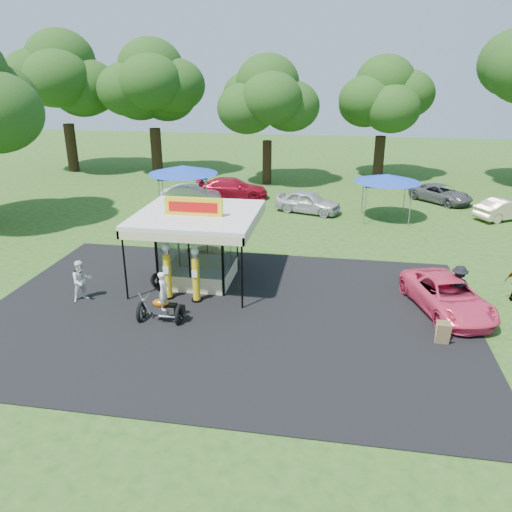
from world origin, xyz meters
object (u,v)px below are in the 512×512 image
object	(u,v)px
spectator_east_a	(458,286)
bg_car_c	(308,202)
motorcycle	(163,302)
spectator_west	(82,281)
a_frame_sign	(443,334)
gas_pump_left	(167,273)
gas_pump_right	(196,276)
bg_car_d	(441,194)
kiosk_car	(211,255)
pink_sedan	(447,296)
bg_car_b	(233,188)
bg_car_a	(191,195)
tent_east	(388,178)
bg_car_e	(505,209)
gas_station_kiosk	(199,245)
tent_west	(183,170)

from	to	relation	value
spectator_east_a	bg_car_c	size ratio (longest dim) A/B	0.41
motorcycle	spectator_west	xyz separation A→B (m)	(-4.11, 1.30, 0.05)
a_frame_sign	gas_pump_left	bearing A→B (deg)	171.61
a_frame_sign	bg_car_c	size ratio (longest dim) A/B	0.20
gas_pump_right	bg_car_d	bearing A→B (deg)	55.58
gas_pump_right	spectator_west	distance (m)	4.96
kiosk_car	pink_sedan	xyz separation A→B (m)	(10.95, -3.53, 0.22)
pink_sedan	bg_car_b	size ratio (longest dim) A/B	0.94
bg_car_b	bg_car_d	xyz separation A→B (m)	(15.63, 1.37, -0.13)
gas_pump_right	kiosk_car	size ratio (longest dim) A/B	0.88
bg_car_c	a_frame_sign	bearing A→B (deg)	-143.40
bg_car_a	tent_east	distance (m)	14.02
gas_pump_left	kiosk_car	distance (m)	4.45
kiosk_car	bg_car_e	xyz separation A→B (m)	(17.23, 11.13, 0.22)
gas_pump_right	bg_car_b	size ratio (longest dim) A/B	0.46
pink_sedan	spectator_west	distance (m)	15.46
gas_pump_left	bg_car_c	world-z (taller)	gas_pump_left
spectator_west	bg_car_b	world-z (taller)	spectator_west
bg_car_c	bg_car_e	world-z (taller)	bg_car_c
bg_car_c	bg_car_e	bearing A→B (deg)	-70.78
bg_car_a	tent_east	world-z (taller)	tent_east
gas_station_kiosk	bg_car_b	world-z (taller)	gas_station_kiosk
gas_pump_left	a_frame_sign	bearing A→B (deg)	-10.44
a_frame_sign	pink_sedan	xyz separation A→B (m)	(0.63, 2.83, 0.25)
bg_car_a	bg_car_c	distance (m)	8.69
motorcycle	a_frame_sign	size ratio (longest dim) A/B	2.49
pink_sedan	bg_car_e	bearing A→B (deg)	48.98
gas_pump_left	bg_car_c	bearing A→B (deg)	71.35
bg_car_d	tent_east	xyz separation A→B (m)	(-4.46, -5.19, 2.08)
spectator_east_a	bg_car_a	xyz separation A→B (m)	(-15.90, 14.30, -0.20)
bg_car_a	bg_car_c	xyz separation A→B (m)	(8.66, -0.75, 0.05)
tent_west	motorcycle	bearing A→B (deg)	-75.74
gas_pump_right	spectator_west	bearing A→B (deg)	-171.96
motorcycle	spectator_west	world-z (taller)	motorcycle
kiosk_car	pink_sedan	world-z (taller)	pink_sedan
bg_car_c	bg_car_d	bearing A→B (deg)	-48.20
bg_car_b	tent_east	bearing A→B (deg)	-114.25
spectator_east_a	gas_pump_left	bearing A→B (deg)	1.25
gas_station_kiosk	pink_sedan	xyz separation A→B (m)	(10.95, -1.32, -1.08)
tent_west	kiosk_car	bearing A→B (deg)	-64.91
pink_sedan	tent_east	xyz separation A→B (m)	(-1.60, 13.41, 2.03)
pink_sedan	bg_car_d	size ratio (longest dim) A/B	1.07
pink_sedan	bg_car_d	distance (m)	18.81
bg_car_a	bg_car_d	distance (m)	18.65
kiosk_car	bg_car_c	world-z (taller)	bg_car_c
a_frame_sign	spectator_west	world-z (taller)	spectator_west
tent_east	gas_station_kiosk	bearing A→B (deg)	-127.71
bg_car_b	bg_car_d	world-z (taller)	bg_car_b
bg_car_a	kiosk_car	bearing A→B (deg)	-166.96
gas_pump_left	a_frame_sign	xyz separation A→B (m)	(11.14, -2.05, -0.78)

